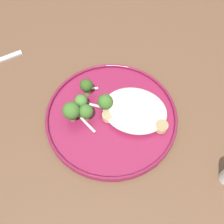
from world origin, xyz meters
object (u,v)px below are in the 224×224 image
(dinner_plate, at_px, (112,115))
(seared_scallop_tiny_bay, at_px, (162,125))
(seared_scallop_large_seared, at_px, (139,111))
(broccoli_floret_small_sprig, at_px, (86,112))
(seared_scallop_center_golden, at_px, (145,118))
(broccoli_floret_split_head, at_px, (105,102))
(broccoli_floret_front_edge, at_px, (81,102))
(seared_scallop_tilted_round, at_px, (131,103))
(seared_scallop_half_hidden, at_px, (108,116))
(broccoli_floret_near_rim, at_px, (86,86))
(seared_scallop_on_noodles, at_px, (125,111))
(broccoli_floret_beside_noodles, at_px, (71,111))

(dinner_plate, bearing_deg, seared_scallop_tiny_bay, 179.82)
(seared_scallop_large_seared, distance_m, broccoli_floret_small_sprig, 0.12)
(seared_scallop_center_golden, xyz_separation_m, broccoli_floret_split_head, (0.09, -0.00, 0.02))
(broccoli_floret_front_edge, bearing_deg, dinner_plate, -175.43)
(seared_scallop_large_seared, bearing_deg, seared_scallop_tiny_bay, 159.11)
(seared_scallop_tilted_round, bearing_deg, seared_scallop_center_golden, 142.20)
(seared_scallop_center_golden, bearing_deg, broccoli_floret_small_sprig, 14.07)
(seared_scallop_half_hidden, height_order, broccoli_floret_split_head, broccoli_floret_split_head)
(broccoli_floret_near_rim, bearing_deg, seared_scallop_tiny_bay, 168.53)
(seared_scallop_tiny_bay, height_order, seared_scallop_on_noodles, seared_scallop_tiny_bay)
(broccoli_floret_split_head, relative_size, broccoli_floret_near_rim, 1.03)
(broccoli_floret_small_sprig, bearing_deg, seared_scallop_tiny_bay, -171.08)
(broccoli_floret_front_edge, height_order, broccoli_floret_beside_noodles, broccoli_floret_beside_noodles)
(seared_scallop_large_seared, xyz_separation_m, broccoli_floret_small_sprig, (0.11, 0.05, 0.02))
(broccoli_floret_split_head, xyz_separation_m, broccoli_floret_small_sprig, (0.03, 0.03, -0.00))
(seared_scallop_tilted_round, height_order, broccoli_floret_small_sprig, broccoli_floret_small_sprig)
(dinner_plate, distance_m, seared_scallop_large_seared, 0.06)
(dinner_plate, height_order, broccoli_floret_front_edge, broccoli_floret_front_edge)
(broccoli_floret_front_edge, xyz_separation_m, broccoli_floret_small_sprig, (-0.02, 0.02, 0.00))
(broccoli_floret_small_sprig, bearing_deg, broccoli_floret_beside_noodles, 20.73)
(seared_scallop_tilted_round, height_order, seared_scallop_tiny_bay, seared_scallop_tiny_bay)
(seared_scallop_on_noodles, relative_size, broccoli_floret_beside_noodles, 0.52)
(seared_scallop_large_seared, distance_m, seared_scallop_tiny_bay, 0.06)
(seared_scallop_tilted_round, xyz_separation_m, broccoli_floret_front_edge, (0.10, 0.04, 0.02))
(dinner_plate, relative_size, seared_scallop_half_hidden, 10.97)
(dinner_plate, relative_size, seared_scallop_tilted_round, 9.12)
(seared_scallop_tilted_round, bearing_deg, seared_scallop_half_hidden, 51.39)
(seared_scallop_large_seared, height_order, broccoli_floret_beside_noodles, broccoli_floret_beside_noodles)
(seared_scallop_center_golden, bearing_deg, broccoli_floret_split_head, -1.72)
(broccoli_floret_front_edge, relative_size, broccoli_floret_small_sprig, 0.98)
(dinner_plate, xyz_separation_m, broccoli_floret_near_rim, (0.07, -0.04, 0.03))
(seared_scallop_tilted_round, xyz_separation_m, seared_scallop_on_noodles, (0.01, 0.02, 0.00))
(seared_scallop_on_noodles, distance_m, broccoli_floret_split_head, 0.05)
(seared_scallop_half_hidden, xyz_separation_m, seared_scallop_on_noodles, (-0.03, -0.02, -0.00))
(seared_scallop_center_golden, height_order, seared_scallop_tiny_bay, same)
(seared_scallop_large_seared, distance_m, broccoli_floret_beside_noodles, 0.15)
(seared_scallop_large_seared, relative_size, seared_scallop_center_golden, 0.86)
(broccoli_floret_front_edge, bearing_deg, seared_scallop_half_hidden, 173.41)
(dinner_plate, height_order, broccoli_floret_split_head, broccoli_floret_split_head)
(seared_scallop_tiny_bay, bearing_deg, dinner_plate, -0.18)
(seared_scallop_tilted_round, distance_m, seared_scallop_on_noodles, 0.03)
(seared_scallop_on_noodles, xyz_separation_m, broccoli_floret_split_head, (0.04, 0.00, 0.02))
(seared_scallop_half_hidden, bearing_deg, seared_scallop_large_seared, -151.49)
(seared_scallop_half_hidden, distance_m, seared_scallop_tiny_bay, 0.11)
(broccoli_floret_beside_noodles, xyz_separation_m, broccoli_floret_small_sprig, (-0.03, -0.01, -0.01))
(dinner_plate, height_order, seared_scallop_large_seared, seared_scallop_large_seared)
(seared_scallop_tilted_round, bearing_deg, dinner_plate, 45.68)
(broccoli_floret_split_head, bearing_deg, dinner_plate, 155.98)
(broccoli_floret_front_edge, height_order, broccoli_floret_near_rim, broccoli_floret_near_rim)
(seared_scallop_tiny_bay, height_order, broccoli_floret_near_rim, broccoli_floret_near_rim)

